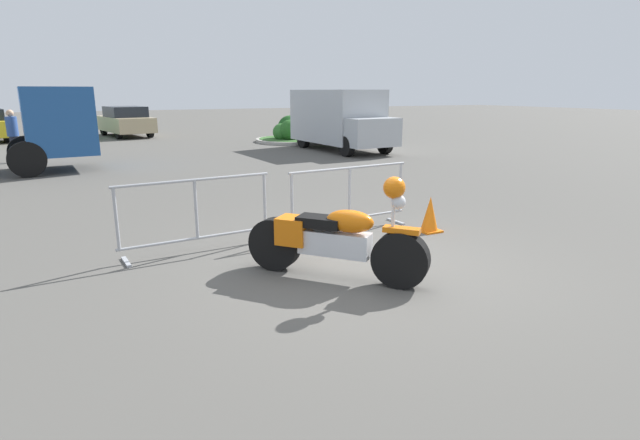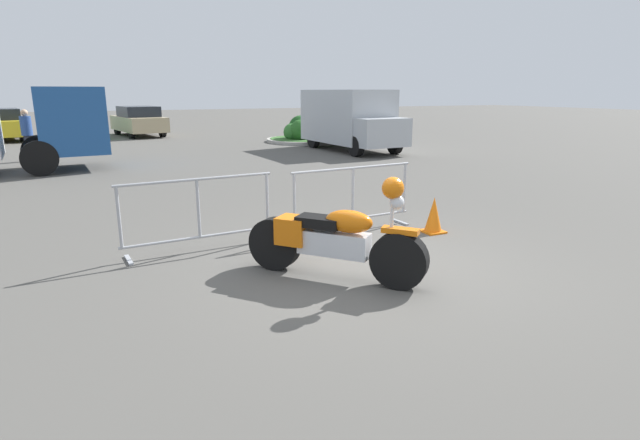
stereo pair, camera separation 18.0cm
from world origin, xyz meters
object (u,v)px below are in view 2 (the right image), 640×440
motorcycle (334,239)px  crowd_barrier_near (199,213)px  traffic_cone (434,215)px  pedestrian (27,133)px  parked_car_yellow (0,124)px  parked_car_green (72,122)px  crowd_barrier_far (353,198)px  parked_car_tan (139,121)px  delivery_van (350,118)px

motorcycle → crowd_barrier_near: size_ratio=0.84×
traffic_cone → motorcycle: bearing=-154.5°
crowd_barrier_near → traffic_cone: crowd_barrier_near is taller
pedestrian → parked_car_yellow: bearing=-53.7°
parked_car_green → traffic_cone: parked_car_green is taller
parked_car_green → pedestrian: 8.72m
crowd_barrier_far → pedestrian: 13.24m
parked_car_green → parked_car_tan: (3.09, 0.06, -0.01)m
crowd_barrier_far → traffic_cone: crowd_barrier_far is taller
pedestrian → traffic_cone: bearing=142.7°
crowd_barrier_near → pedestrian: size_ratio=1.33×
parked_car_yellow → pedestrian: pedestrian is taller
crowd_barrier_near → crowd_barrier_far: same height
parked_car_tan → traffic_cone: 21.50m
parked_car_green → parked_car_tan: size_ratio=1.02×
delivery_van → pedestrian: (-11.11, 1.67, -0.32)m
delivery_van → parked_car_tan: 12.39m
parked_car_yellow → pedestrian: size_ratio=2.70×
parked_car_tan → pedestrian: size_ratio=2.77×
delivery_van → parked_car_yellow: size_ratio=1.11×
motorcycle → parked_car_tan: parked_car_tan is taller
crowd_barrier_near → crowd_barrier_far: 2.53m
motorcycle → parked_car_green: parked_car_green is taller
motorcycle → crowd_barrier_far: bearing=104.2°
parked_car_yellow → pedestrian: bearing=-177.9°
pedestrian → traffic_cone: (6.72, -12.68, -0.63)m
crowd_barrier_near → pedestrian: (-3.05, 12.01, 0.37)m
crowd_barrier_far → delivery_van: bearing=61.8°
delivery_van → traffic_cone: 11.89m
crowd_barrier_far → pedestrian: pedestrian is taller
traffic_cone → pedestrian: bearing=117.9°
parked_car_yellow → pedestrian: (1.84, -8.95, 0.17)m
motorcycle → crowd_barrier_far: (1.26, 1.82, 0.05)m
crowd_barrier_near → delivery_van: size_ratio=0.44×
parked_car_tan → pedestrian: 9.71m
motorcycle → parked_car_tan: (0.02, 22.51, 0.26)m
crowd_barrier_near → parked_car_green: (-1.80, 20.63, 0.22)m
crowd_barrier_far → parked_car_yellow: parked_car_yellow is taller
delivery_van → parked_car_yellow: delivery_van is taller
motorcycle → delivery_van: bearing=109.7°
crowd_barrier_near → parked_car_green: size_ratio=0.47×
crowd_barrier_far → parked_car_tan: 20.73m
motorcycle → parked_car_yellow: bearing=154.1°
parked_car_yellow → traffic_cone: parked_car_yellow is taller
motorcycle → crowd_barrier_near: (-1.26, 1.82, 0.05)m
motorcycle → traffic_cone: (2.41, 1.15, -0.22)m
motorcycle → parked_car_green: (-3.07, 22.45, 0.27)m
delivery_van → motorcycle: bearing=-32.0°
crowd_barrier_near → pedestrian: pedestrian is taller
crowd_barrier_near → parked_car_yellow: 21.52m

